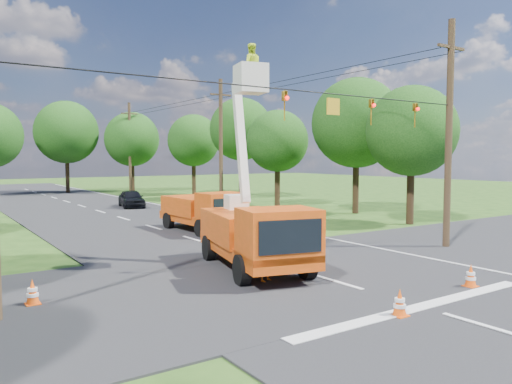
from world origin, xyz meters
TOP-DOWN VIEW (x-y plane):
  - ground at (0.00, 20.00)m, footprint 140.00×140.00m
  - road_main at (0.00, 20.00)m, footprint 12.00×100.00m
  - road_cross at (0.00, 2.00)m, footprint 56.00×10.00m
  - stop_bar at (0.00, -3.20)m, footprint 9.00×0.45m
  - edge_line at (5.60, 20.00)m, footprint 0.12×90.00m
  - bucket_truck at (-1.12, 3.00)m, footprint 3.85×6.81m
  - second_truck at (1.71, 12.25)m, footprint 2.49×5.98m
  - ground_worker at (-1.76, 1.43)m, footprint 0.75×0.63m
  - distant_car at (3.13, 27.05)m, footprint 2.41×4.42m
  - traffic_cone_0 at (-1.05, -3.36)m, footprint 0.38×0.38m
  - traffic_cone_1 at (3.05, -2.69)m, footprint 0.38×0.38m
  - traffic_cone_2 at (0.91, 6.82)m, footprint 0.38×0.38m
  - traffic_cone_3 at (1.47, 11.51)m, footprint 0.38×0.38m
  - traffic_cone_4 at (-8.50, 2.90)m, footprint 0.38×0.38m
  - traffic_cone_6 at (3.73, 17.31)m, footprint 0.38×0.38m
  - pole_right_near at (8.50, 2.00)m, footprint 1.80×0.30m
  - pole_right_mid at (8.50, 22.00)m, footprint 1.80×0.30m
  - pole_right_far at (8.50, 42.00)m, footprint 1.80×0.30m
  - signal_span at (2.23, 1.99)m, footprint 18.00×0.29m
  - tree_right_a at (13.50, 8.00)m, footprint 5.40×5.40m
  - tree_right_b at (15.00, 14.00)m, footprint 6.40×6.40m
  - tree_right_c at (13.20, 21.00)m, footprint 5.00×5.00m
  - tree_right_d at (14.80, 29.00)m, footprint 6.00×6.00m
  - tree_right_e at (13.80, 37.00)m, footprint 5.60×5.60m
  - tree_far_b at (3.00, 47.00)m, footprint 7.00×7.00m
  - tree_far_c at (9.50, 44.00)m, footprint 6.20×6.20m

SIDE VIEW (x-z plane):
  - ground at x=0.00m, z-range 0.00..0.00m
  - road_main at x=0.00m, z-range -0.03..0.03m
  - road_cross at x=0.00m, z-range -0.04..0.04m
  - stop_bar at x=0.00m, z-range -0.01..0.01m
  - edge_line at x=5.60m, z-range -0.01..0.01m
  - traffic_cone_0 at x=-1.05m, z-range 0.00..0.71m
  - traffic_cone_1 at x=3.05m, z-range 0.00..0.71m
  - traffic_cone_2 at x=0.91m, z-range 0.00..0.71m
  - traffic_cone_3 at x=1.47m, z-range 0.00..0.71m
  - traffic_cone_4 at x=-8.50m, z-range 0.00..0.71m
  - traffic_cone_6 at x=3.73m, z-range 0.00..0.71m
  - distant_car at x=3.13m, z-range 0.00..1.43m
  - ground_worker at x=-1.76m, z-range 0.00..1.76m
  - second_truck at x=1.71m, z-range 0.05..2.26m
  - bucket_truck at x=-1.12m, z-range -2.35..5.71m
  - pole_right_near at x=8.50m, z-range 0.11..10.11m
  - pole_right_mid at x=8.50m, z-range 0.11..10.11m
  - pole_right_far at x=8.50m, z-range 0.11..10.11m
  - tree_right_c at x=13.20m, z-range 1.40..9.23m
  - tree_right_a at x=13.50m, z-range 1.42..9.70m
  - tree_right_e at x=13.80m, z-range 1.50..10.12m
  - signal_span at x=2.23m, z-range 5.34..6.41m
  - tree_far_c at x=9.50m, z-range 1.47..10.65m
  - tree_right_b at x=15.00m, z-range 1.61..11.26m
  - tree_right_d at x=14.80m, z-range 1.83..11.53m
  - tree_far_b at x=3.00m, z-range 1.65..11.97m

